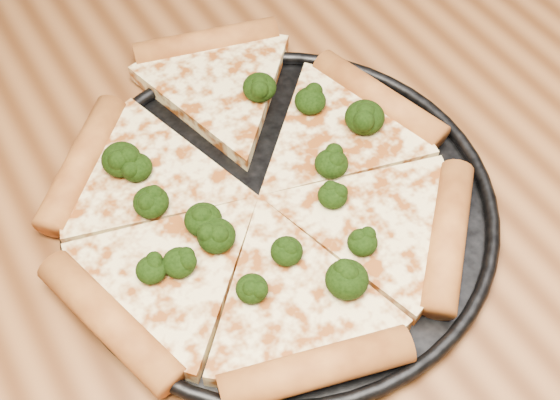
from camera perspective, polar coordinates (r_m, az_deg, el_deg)
dining_table at (r=0.70m, az=-6.58°, el=-5.68°), size 1.20×0.90×0.75m
pizza_pan at (r=0.61m, az=0.00°, el=-0.46°), size 0.36×0.36×0.02m
pizza at (r=0.61m, az=-1.79°, el=0.62°), size 0.36×0.40×0.03m
broccoli_florets at (r=0.60m, az=-2.04°, el=0.92°), size 0.25×0.23×0.03m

